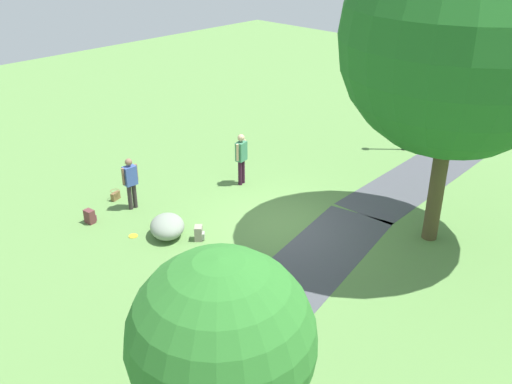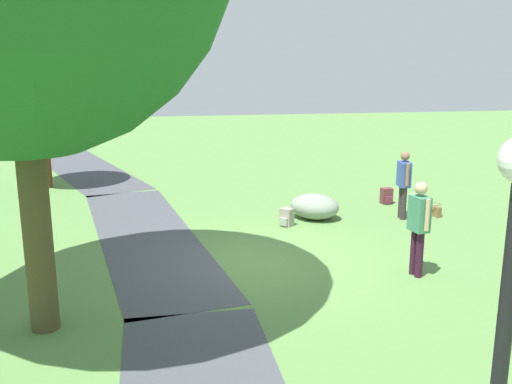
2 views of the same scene
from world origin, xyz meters
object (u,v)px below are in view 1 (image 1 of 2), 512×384
(lawn_boulder, at_px, (167,226))
(handbag_on_grass, at_px, (115,195))
(spare_backpack_on_lawn, at_px, (90,217))
(young_tree_near_path, at_px, (222,341))
(woman_with_handbag, at_px, (130,180))
(man_near_boulder, at_px, (241,156))
(lamp_post, at_px, (411,93))
(backpack_by_boulder, at_px, (199,233))
(frisbee_on_grass, at_px, (133,236))
(large_shade_tree, at_px, (460,39))

(lawn_boulder, relative_size, handbag_on_grass, 4.30)
(handbag_on_grass, height_order, spare_backpack_on_lawn, spare_backpack_on_lawn)
(young_tree_near_path, relative_size, spare_backpack_on_lawn, 10.67)
(woman_with_handbag, relative_size, man_near_boulder, 0.94)
(woman_with_handbag, bearing_deg, handbag_on_grass, -86.57)
(lawn_boulder, distance_m, handbag_on_grass, 2.88)
(lamp_post, distance_m, handbag_on_grass, 10.80)
(backpack_by_boulder, xyz_separation_m, frisbee_on_grass, (1.13, -1.42, -0.18))
(lawn_boulder, height_order, spare_backpack_on_lawn, lawn_boulder)
(backpack_by_boulder, bearing_deg, lamp_post, 176.44)
(frisbee_on_grass, bearing_deg, spare_backpack_on_lawn, -75.43)
(large_shade_tree, distance_m, lawn_boulder, 8.66)
(lamp_post, height_order, woman_with_handbag, lamp_post)
(large_shade_tree, height_order, lamp_post, large_shade_tree)
(young_tree_near_path, bearing_deg, frisbee_on_grass, -115.40)
(large_shade_tree, relative_size, lawn_boulder, 5.48)
(spare_backpack_on_lawn, distance_m, frisbee_on_grass, 1.56)
(spare_backpack_on_lawn, bearing_deg, handbag_on_grass, -151.48)
(lamp_post, xyz_separation_m, lawn_boulder, (9.98, -1.35, -1.85))
(handbag_on_grass, distance_m, frisbee_on_grass, 2.40)
(handbag_on_grass, height_order, backpack_by_boulder, backpack_by_boulder)
(woman_with_handbag, bearing_deg, young_tree_near_path, 62.92)
(lawn_boulder, height_order, woman_with_handbag, woman_with_handbag)
(handbag_on_grass, bearing_deg, backpack_by_boulder, 93.41)
(handbag_on_grass, bearing_deg, lamp_post, 156.55)
(handbag_on_grass, xyz_separation_m, frisbee_on_grass, (0.92, 2.21, -0.13))
(large_shade_tree, distance_m, lamp_post, 7.13)
(frisbee_on_grass, bearing_deg, young_tree_near_path, 64.60)
(lawn_boulder, bearing_deg, spare_backpack_on_lawn, -63.84)
(handbag_on_grass, bearing_deg, large_shade_tree, 119.80)
(handbag_on_grass, bearing_deg, lawn_boulder, 85.11)
(man_near_boulder, height_order, handbag_on_grass, man_near_boulder)
(young_tree_near_path, distance_m, woman_with_handbag, 10.08)
(lawn_boulder, xyz_separation_m, woman_with_handbag, (-0.30, -2.02, 0.62))
(lamp_post, relative_size, spare_backpack_on_lawn, 8.64)
(large_shade_tree, distance_m, woman_with_handbag, 9.56)
(man_near_boulder, height_order, backpack_by_boulder, man_near_boulder)
(large_shade_tree, bearing_deg, lamp_post, -143.48)
(backpack_by_boulder, relative_size, spare_backpack_on_lawn, 1.00)
(woman_with_handbag, bearing_deg, backpack_by_boulder, 93.41)
(young_tree_near_path, height_order, backpack_by_boulder, young_tree_near_path)
(woman_with_handbag, relative_size, backpack_by_boulder, 3.97)
(handbag_on_grass, bearing_deg, woman_with_handbag, 93.43)
(young_tree_near_path, height_order, woman_with_handbag, young_tree_near_path)
(large_shade_tree, bearing_deg, frisbee_on_grass, -46.53)
(lamp_post, xyz_separation_m, woman_with_handbag, (9.69, -3.38, -1.23))
(young_tree_near_path, xyz_separation_m, lawn_boulder, (-4.19, -6.75, -2.73))
(man_near_boulder, relative_size, backpack_by_boulder, 4.23)
(young_tree_near_path, bearing_deg, backpack_by_boulder, -127.83)
(woman_with_handbag, relative_size, spare_backpack_on_lawn, 3.97)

